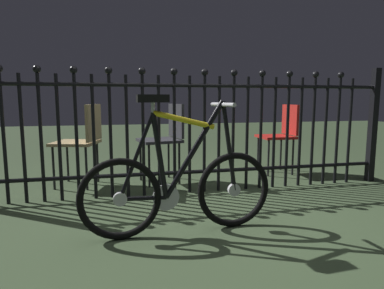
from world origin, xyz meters
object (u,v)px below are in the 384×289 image
at_px(bicycle, 180,186).
at_px(chair_red, 282,131).
at_px(chair_tan, 83,137).
at_px(chair_charcoal, 166,134).

height_order(bicycle, chair_red, bicycle).
distance_m(chair_red, chair_tan, 2.32).
bearing_deg(chair_charcoal, bicycle, -95.13).
relative_size(bicycle, chair_tan, 1.55).
bearing_deg(chair_charcoal, chair_tan, 179.09).
bearing_deg(chair_charcoal, chair_red, 5.13).
relative_size(chair_charcoal, chair_red, 1.02).
bearing_deg(bicycle, chair_charcoal, 84.87).
distance_m(bicycle, chair_tan, 1.64).
relative_size(chair_red, chair_tan, 0.98).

